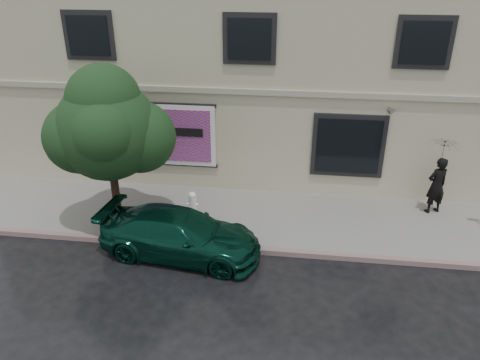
# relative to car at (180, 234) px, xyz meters

# --- Properties ---
(ground) EXTENTS (90.00, 90.00, 0.00)m
(ground) POSITION_rel_car_xyz_m (1.43, -1.18, -0.64)
(ground) COLOR black
(ground) RESTS_ON ground
(sidewalk) EXTENTS (20.00, 3.50, 0.15)m
(sidewalk) POSITION_rel_car_xyz_m (1.43, 2.07, -0.56)
(sidewalk) COLOR gray
(sidewalk) RESTS_ON ground
(curb) EXTENTS (20.00, 0.18, 0.16)m
(curb) POSITION_rel_car_xyz_m (1.43, 0.32, -0.56)
(curb) COLOR slate
(curb) RESTS_ON ground
(building) EXTENTS (20.00, 8.12, 7.00)m
(building) POSITION_rel_car_xyz_m (1.43, 7.81, 2.86)
(building) COLOR #B8AD94
(building) RESTS_ON ground
(billboard) EXTENTS (4.30, 0.16, 2.20)m
(billboard) POSITION_rel_car_xyz_m (-1.77, 3.74, 1.41)
(billboard) COLOR white
(billboard) RESTS_ON ground
(car) EXTENTS (4.60, 2.48, 1.28)m
(car) POSITION_rel_car_xyz_m (0.00, 0.00, 0.00)
(car) COLOR #083225
(car) RESTS_ON ground
(pedestrian) EXTENTS (0.79, 0.67, 1.84)m
(pedestrian) POSITION_rel_car_xyz_m (7.33, 3.05, 0.43)
(pedestrian) COLOR black
(pedestrian) RESTS_ON sidewalk
(umbrella) EXTENTS (1.14, 1.14, 0.74)m
(umbrella) POSITION_rel_car_xyz_m (7.33, 3.05, 1.72)
(umbrella) COLOR black
(umbrella) RESTS_ON pedestrian
(street_tree) EXTENTS (2.79, 2.79, 4.41)m
(street_tree) POSITION_rel_car_xyz_m (-2.13, 1.02, 2.52)
(street_tree) COLOR black
(street_tree) RESTS_ON sidewalk
(fire_hydrant) EXTENTS (0.34, 0.32, 0.83)m
(fire_hydrant) POSITION_rel_car_xyz_m (-0.07, 1.82, -0.09)
(fire_hydrant) COLOR white
(fire_hydrant) RESTS_ON sidewalk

